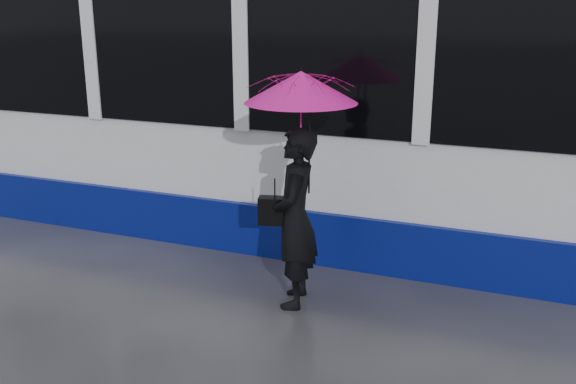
% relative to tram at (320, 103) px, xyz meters
% --- Properties ---
extents(ground, '(90.00, 90.00, 0.00)m').
position_rel_tram_xyz_m(ground, '(0.01, -2.50, -1.64)').
color(ground, '#27272B').
rests_on(ground, ground).
extents(rails, '(34.00, 1.51, 0.02)m').
position_rel_tram_xyz_m(rails, '(0.01, -0.00, -1.63)').
color(rails, '#3F3D38').
rests_on(rails, ground).
extents(tram, '(26.00, 2.56, 3.35)m').
position_rel_tram_xyz_m(tram, '(0.00, 0.00, 0.00)').
color(tram, white).
rests_on(tram, ground).
extents(woman, '(0.56, 0.73, 1.77)m').
position_rel_tram_xyz_m(woman, '(0.52, -2.23, -0.76)').
color(woman, black).
rests_on(woman, ground).
extents(umbrella, '(1.25, 1.25, 1.19)m').
position_rel_tram_xyz_m(umbrella, '(0.57, -2.23, 0.30)').
color(umbrella, '#E3138A').
rests_on(umbrella, ground).
extents(handbag, '(0.34, 0.21, 0.45)m').
position_rel_tram_xyz_m(handbag, '(0.30, -2.21, -0.71)').
color(handbag, black).
rests_on(handbag, ground).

